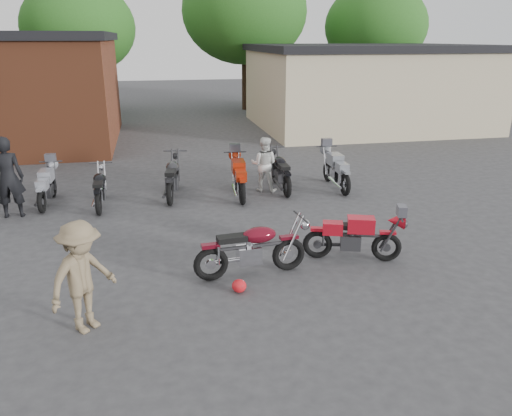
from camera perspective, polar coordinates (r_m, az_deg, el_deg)
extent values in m
plane|color=#363639|center=(8.77, -0.20, -8.70)|extent=(90.00, 90.00, 0.00)
cube|color=tan|center=(24.86, 12.39, 13.13)|extent=(10.00, 8.00, 3.50)
ellipsoid|color=red|center=(8.48, -1.94, -8.88)|extent=(0.32, 0.32, 0.23)
imported|color=black|center=(13.03, -26.50, 3.14)|extent=(0.73, 0.50, 1.94)
imported|color=silver|center=(13.78, 0.91, 5.01)|extent=(0.90, 0.80, 1.51)
imported|color=#7C694C|center=(7.56, -19.24, -7.46)|extent=(1.21, 1.21, 1.68)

